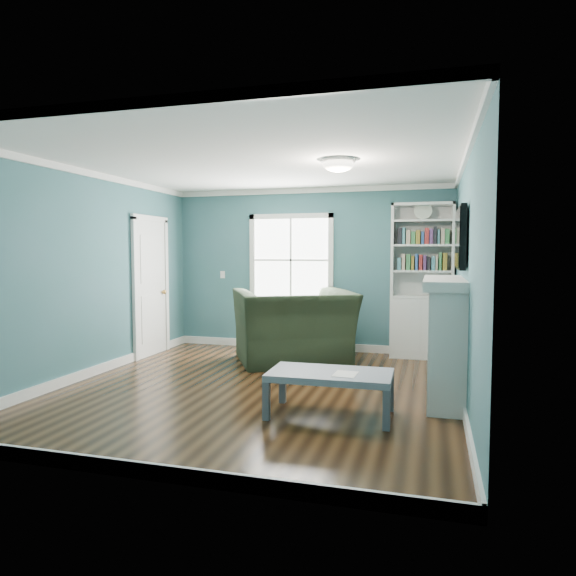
# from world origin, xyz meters

# --- Properties ---
(floor) EXTENTS (5.00, 5.00, 0.00)m
(floor) POSITION_xyz_m (0.00, 0.00, 0.00)
(floor) COLOR black
(floor) RESTS_ON ground
(room_walls) EXTENTS (5.00, 5.00, 5.00)m
(room_walls) POSITION_xyz_m (0.00, 0.00, 1.58)
(room_walls) COLOR #316466
(room_walls) RESTS_ON ground
(trim) EXTENTS (4.50, 5.00, 2.60)m
(trim) POSITION_xyz_m (0.00, 0.00, 1.24)
(trim) COLOR white
(trim) RESTS_ON ground
(window) EXTENTS (1.40, 0.06, 1.50)m
(window) POSITION_xyz_m (-0.30, 2.49, 1.45)
(window) COLOR white
(window) RESTS_ON room_walls
(bookshelf) EXTENTS (0.90, 0.35, 2.31)m
(bookshelf) POSITION_xyz_m (1.77, 2.30, 0.92)
(bookshelf) COLOR silver
(bookshelf) RESTS_ON ground
(fireplace) EXTENTS (0.44, 1.58, 1.30)m
(fireplace) POSITION_xyz_m (2.08, 0.20, 0.64)
(fireplace) COLOR black
(fireplace) RESTS_ON ground
(tv) EXTENTS (0.06, 1.10, 0.65)m
(tv) POSITION_xyz_m (2.20, 0.20, 1.72)
(tv) COLOR black
(tv) RESTS_ON fireplace
(door) EXTENTS (0.12, 0.98, 2.17)m
(door) POSITION_xyz_m (-2.22, 1.40, 1.07)
(door) COLOR silver
(door) RESTS_ON ground
(ceiling_fixture) EXTENTS (0.38, 0.38, 0.15)m
(ceiling_fixture) POSITION_xyz_m (0.90, 0.10, 2.55)
(ceiling_fixture) COLOR white
(ceiling_fixture) RESTS_ON room_walls
(light_switch) EXTENTS (0.08, 0.01, 0.12)m
(light_switch) POSITION_xyz_m (-1.50, 2.48, 1.20)
(light_switch) COLOR white
(light_switch) RESTS_ON room_walls
(recliner) EXTENTS (1.89, 1.66, 1.39)m
(recliner) POSITION_xyz_m (0.02, 1.46, 0.69)
(recliner) COLOR #1F2E1C
(recliner) RESTS_ON ground
(coffee_table) EXTENTS (1.19, 0.66, 0.43)m
(coffee_table) POSITION_xyz_m (0.99, -0.75, 0.37)
(coffee_table) COLOR #484D57
(coffee_table) RESTS_ON ground
(paper_sheet) EXTENTS (0.22, 0.28, 0.00)m
(paper_sheet) POSITION_xyz_m (1.14, -0.81, 0.43)
(paper_sheet) COLOR white
(paper_sheet) RESTS_ON coffee_table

